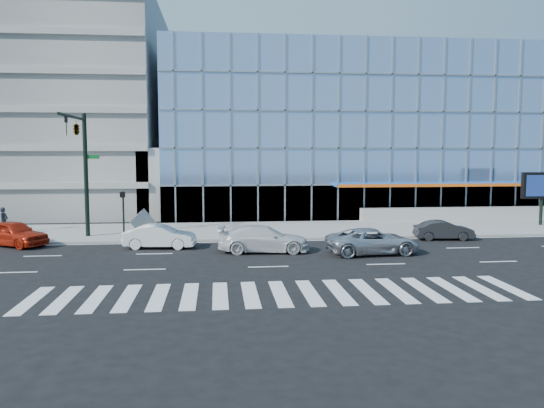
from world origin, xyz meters
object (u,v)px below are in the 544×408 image
Objects in this scene: traffic_signal at (79,144)px; pedestrian at (4,221)px; white_suv at (264,239)px; white_sedan at (160,236)px; ped_signal_post at (123,207)px; silver_suv at (373,241)px; dark_sedan at (444,230)px; red_sedan at (13,233)px; marquee_sign at (542,187)px; tilted_panel at (143,222)px.

traffic_signal is 8.00m from pedestrian.
white_sedan is (-6.00, 1.85, -0.06)m from white_suv.
ped_signal_post is (2.50, 0.37, -4.02)m from traffic_signal.
silver_suv is 7.37m from dark_sedan.
red_sedan is at bearing -139.15° from pedestrian.
dark_sedan is (-9.88, -4.99, -2.45)m from marquee_sign.
silver_suv is 2.79× the size of pedestrian.
pedestrian is at bearing 87.94° from dark_sedan.
ped_signal_post is at bearing -91.01° from pedestrian.
pedestrian is at bearing 165.67° from ped_signal_post.
ped_signal_post is at bearing -174.29° from marquee_sign.
silver_suv is at bearing -72.99° from red_sedan.
traffic_signal is 1.55× the size of white_suv.
traffic_signal is 33.32m from marquee_sign.
ped_signal_post reaches higher than dark_sedan.
traffic_signal is 1.90× the size of white_sedan.
pedestrian is (-28.78, 4.03, 0.46)m from dark_sedan.
ped_signal_post reaches higher than red_sedan.
tilted_panel is (-29.35, -2.47, -2.00)m from marquee_sign.
traffic_signal is at bearing 165.95° from tilted_panel.
white_sedan is at bearing 99.72° from dark_sedan.
white_sedan is at bearing -102.56° from pedestrian.
traffic_signal is 23.82m from dark_sedan.
ped_signal_post is 10.06m from white_suv.
white_sedan is (-27.88, -6.19, -2.37)m from marquee_sign.
traffic_signal is 6.15× the size of tilted_panel.
silver_suv is 24.25m from pedestrian.
traffic_signal is at bearing -100.15° from pedestrian.
traffic_signal reaches higher than tilted_panel.
red_sedan is at bearing -166.17° from ped_signal_post.
marquee_sign reaches higher than tilted_panel.
tilted_panel is at bearing 58.54° from silver_suv.
white_suv is 3.98× the size of tilted_panel.
dark_sedan is at bearing -72.04° from white_suv.
dark_sedan is 26.89m from red_sedan.
marquee_sign is (30.50, 3.05, 0.93)m from ped_signal_post.
marquee_sign is 2.16× the size of pedestrian.
traffic_signal reaches higher than white_sedan.
marquee_sign reaches higher than white_suv.
white_sedan is at bearing 70.96° from silver_suv.
tilted_panel is (-19.47, 2.53, 0.45)m from dark_sedan.
pedestrian is at bearing 57.15° from red_sedan.
white_sedan is at bearing -97.28° from tilted_panel.
dark_sedan is (12.00, 3.05, -0.14)m from white_suv.
silver_suv is 1.00× the size of white_suv.
white_suv is at bearing -73.43° from red_sedan.
dark_sedan is at bearing -36.16° from tilted_panel.
silver_suv is 12.39m from white_sedan.
silver_suv is 1.13× the size of red_sedan.
dark_sedan is 2.87× the size of tilted_panel.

